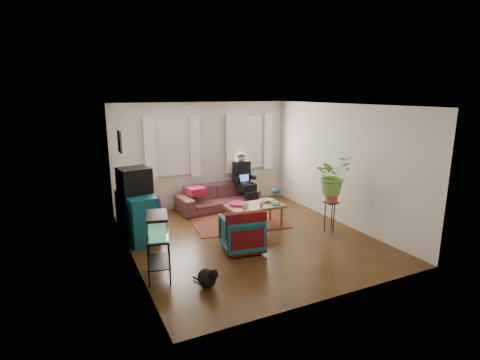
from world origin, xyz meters
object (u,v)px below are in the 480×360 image
dresser (137,217)px  coffee_table (255,216)px  side_table (144,207)px  aquarium_stand (159,257)px  armchair (241,232)px  plant_stand (330,217)px  sofa (218,193)px

dresser → coffee_table: bearing=-18.4°
side_table → aquarium_stand: size_ratio=0.91×
armchair → coffee_table: 1.25m
dresser → aquarium_stand: (-0.01, -1.74, -0.12)m
dresser → armchair: 2.09m
aquarium_stand → plant_stand: aquarium_stand is taller
side_table → coffee_table: size_ratio=0.52×
aquarium_stand → armchair: 1.66m
side_table → aquarium_stand: (-0.35, -2.80, 0.03)m
dresser → plant_stand: dresser is taller
plant_stand → armchair: bearing=-178.4°
dresser → plant_stand: (3.67, -1.28, -0.14)m
side_table → plant_stand: bearing=-35.1°
sofa → plant_stand: bearing=-63.7°
side_table → aquarium_stand: aquarium_stand is taller
side_table → armchair: 2.72m
dresser → aquarium_stand: bearing=-99.7°
plant_stand → side_table: bearing=144.9°
sofa → aquarium_stand: (-2.19, -2.92, -0.05)m
aquarium_stand → armchair: size_ratio=0.96×
armchair → sofa: bearing=-94.5°
armchair → coffee_table: armchair is taller
sofa → aquarium_stand: size_ratio=2.95×
dresser → armchair: bearing=-49.4°
side_table → dresser: dresser is taller
sofa → dresser: bearing=-156.6°
sofa → armchair: sofa is taller
dresser → coffee_table: dresser is taller
coffee_table → plant_stand: bearing=-35.0°
coffee_table → side_table: bearing=145.1°
side_table → coffee_table: (2.05, -1.44, -0.06)m
aquarium_stand → armchair: armchair is taller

